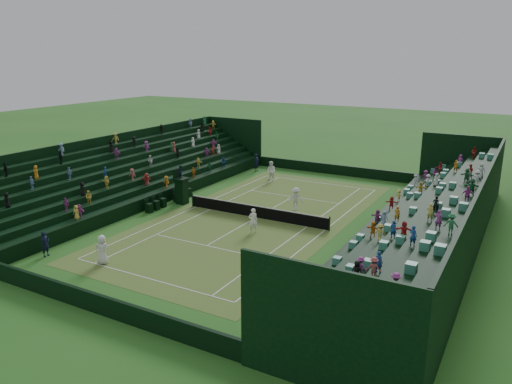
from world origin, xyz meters
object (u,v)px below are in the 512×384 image
player_far_west (271,171)px  player_near_east (253,221)px  umpire_chair (181,187)px  player_near_west (102,250)px  tennis_net (256,211)px  player_far_east (296,199)px

player_far_west → player_near_east: bearing=-57.1°
umpire_chair → player_near_west: size_ratio=1.82×
player_near_west → player_far_west: bearing=-109.2°
tennis_net → player_near_east: 3.17m
player_near_east → player_far_west: 14.30m
umpire_chair → player_near_east: umpire_chair is taller
umpire_chair → player_near_east: size_ratio=1.83×
player_near_west → player_near_east: player_near_west is taller
umpire_chair → player_far_west: (2.91, 10.08, -0.40)m
player_near_west → player_far_west: 21.97m
umpire_chair → player_near_west: bearing=-74.1°
tennis_net → umpire_chair: umpire_chair is taller
tennis_net → player_far_west: 11.16m
tennis_net → player_near_east: size_ratio=6.70×
player_near_west → player_far_west: (-0.49, 21.96, 0.09)m
player_near_east → player_far_west: player_far_west is taller
player_near_east → player_far_east: size_ratio=0.97×
umpire_chair → player_near_west: 12.37m
tennis_net → player_far_east: player_far_east is taller
player_near_west → tennis_net: bearing=-128.0°
tennis_net → player_near_east: (1.36, -2.85, 0.34)m
player_far_west → player_far_east: bearing=-40.3°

